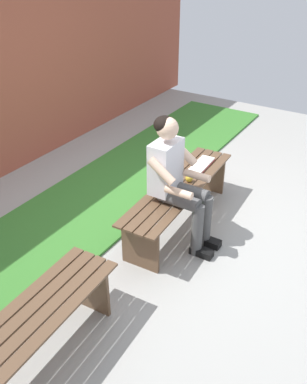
# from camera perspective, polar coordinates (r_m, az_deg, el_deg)

# --- Properties ---
(ground_plane) EXTENTS (10.00, 7.00, 0.04)m
(ground_plane) POSITION_cam_1_polar(r_m,az_deg,el_deg) (3.45, 9.71, -18.35)
(ground_plane) COLOR #9E9E99
(grass_strip) EXTENTS (9.00, 1.28, 0.03)m
(grass_strip) POSITION_cam_1_polar(r_m,az_deg,el_deg) (4.30, -15.53, -6.75)
(grass_strip) COLOR #387A2D
(grass_strip) RESTS_ON ground
(bench_near) EXTENTS (1.83, 0.50, 0.46)m
(bench_near) POSITION_cam_1_polar(r_m,az_deg,el_deg) (4.26, 3.57, -0.31)
(bench_near) COLOR brown
(bench_near) RESTS_ON ground
(bench_far) EXTENTS (1.66, 0.50, 0.46)m
(bench_far) POSITION_cam_1_polar(r_m,az_deg,el_deg) (3.01, -17.46, -18.63)
(bench_far) COLOR brown
(bench_far) RESTS_ON ground
(person_seated) EXTENTS (0.50, 0.69, 1.27)m
(person_seated) POSITION_cam_1_polar(r_m,az_deg,el_deg) (3.85, 3.22, 1.95)
(person_seated) COLOR silver
(person_seated) RESTS_ON ground
(apple) EXTENTS (0.08, 0.08, 0.08)m
(apple) POSITION_cam_1_polar(r_m,az_deg,el_deg) (4.25, 4.88, 1.87)
(apple) COLOR gold
(apple) RESTS_ON bench_near
(book_open) EXTENTS (0.42, 0.18, 0.02)m
(book_open) POSITION_cam_1_polar(r_m,az_deg,el_deg) (4.59, 6.56, 3.73)
(book_open) COLOR white
(book_open) RESTS_ON bench_near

